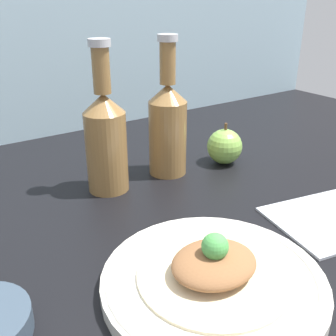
# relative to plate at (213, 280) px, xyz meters

# --- Properties ---
(ground_plane) EXTENTS (1.80, 1.10, 0.04)m
(ground_plane) POSITION_rel_plate_xyz_m (0.04, 0.13, -0.03)
(ground_plane) COLOR black
(plate) EXTENTS (0.27, 0.27, 0.02)m
(plate) POSITION_rel_plate_xyz_m (0.00, 0.00, 0.00)
(plate) COLOR silver
(plate) RESTS_ON ground_plane
(plated_food) EXTENTS (0.18, 0.18, 0.06)m
(plated_food) POSITION_rel_plate_xyz_m (0.00, 0.00, 0.02)
(plated_food) COLOR beige
(plated_food) RESTS_ON plate
(cider_bottle_left) EXTENTS (0.07, 0.07, 0.26)m
(cider_bottle_left) POSITION_rel_plate_xyz_m (0.02, 0.31, 0.09)
(cider_bottle_left) COLOR olive
(cider_bottle_left) RESTS_ON ground_plane
(cider_bottle_right) EXTENTS (0.07, 0.07, 0.26)m
(cider_bottle_right) POSITION_rel_plate_xyz_m (0.14, 0.31, 0.09)
(cider_bottle_right) COLOR olive
(cider_bottle_right) RESTS_ON ground_plane
(apple) EXTENTS (0.07, 0.07, 0.09)m
(apple) POSITION_rel_plate_xyz_m (0.27, 0.28, 0.02)
(apple) COLOR #84B74C
(apple) RESTS_ON ground_plane
(napkin) EXTENTS (0.20, 0.18, 0.01)m
(napkin) POSITION_rel_plate_xyz_m (0.25, 0.01, -0.01)
(napkin) COLOR #B7BCC6
(napkin) RESTS_ON ground_plane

